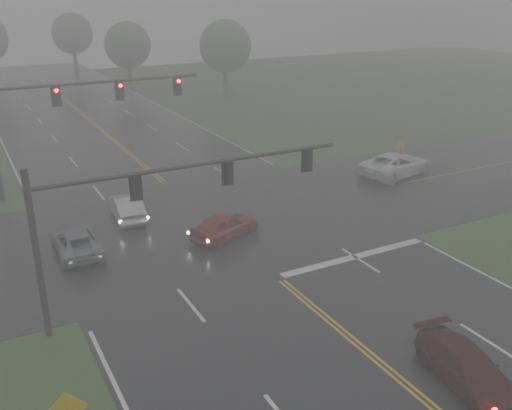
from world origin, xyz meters
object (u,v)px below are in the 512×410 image
car_grey (78,253)px  sedan_red (225,238)px  sedan_silver (128,219)px  signal_gantry_near (143,202)px  signal_gantry_far (60,108)px  pickup_white (395,175)px  sedan_maroon (465,383)px

car_grey → sedan_red: bearing=166.7°
sedan_silver → car_grey: 4.85m
sedan_silver → signal_gantry_near: 11.40m
signal_gantry_far → sedan_silver: bearing=-73.5°
sedan_red → signal_gantry_near: bearing=111.9°
pickup_white → signal_gantry_far: size_ratio=0.43×
sedan_maroon → sedan_silver: size_ratio=1.03×
sedan_red → pickup_white: (15.39, 4.05, 0.00)m
pickup_white → signal_gantry_near: bearing=100.8°
sedan_maroon → sedan_silver: sedan_silver is taller
sedan_maroon → signal_gantry_near: size_ratio=0.33×
sedan_maroon → signal_gantry_far: signal_gantry_far is taller
sedan_red → signal_gantry_near: signal_gantry_near is taller
sedan_maroon → signal_gantry_far: (-7.87, 26.55, 5.52)m
car_grey → sedan_maroon: bearing=120.4°
sedan_silver → pickup_white: pickup_white is taller
car_grey → signal_gantry_near: (1.60, -6.87, 4.79)m
signal_gantry_near → sedan_red: bearing=40.6°
sedan_maroon → signal_gantry_near: 13.47m
sedan_maroon → sedan_silver: bearing=115.3°
pickup_white → signal_gantry_far: (-21.21, 7.69, 5.52)m
car_grey → signal_gantry_near: bearing=103.9°
sedan_red → car_grey: 7.67m
pickup_white → sedan_silver: bearing=74.4°
sedan_maroon → sedan_silver: (-5.93, 19.98, 0.00)m
sedan_maroon → car_grey: sedan_maroon is taller
signal_gantry_near → signal_gantry_far: (0.01, 16.74, 0.73)m
sedan_silver → sedan_red: bearing=131.6°
sedan_red → car_grey: sedan_red is taller
sedan_red → pickup_white: bearing=-94.0°
sedan_red → car_grey: (-7.43, 1.87, 0.00)m
signal_gantry_far → car_grey: bearing=-99.3°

